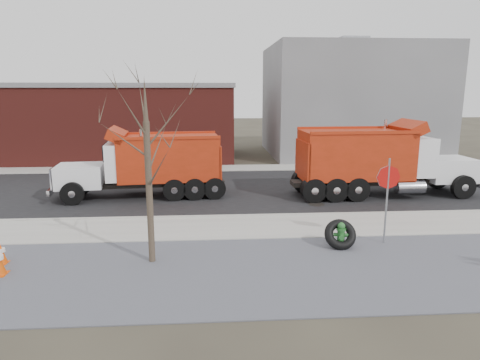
{
  "coord_description": "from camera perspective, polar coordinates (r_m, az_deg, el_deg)",
  "views": [
    {
      "loc": [
        -1.47,
        -14.23,
        4.83
      ],
      "look_at": [
        -0.37,
        1.93,
        1.4
      ],
      "focal_mm": 32.0,
      "sensor_mm": 36.0,
      "label": 1
    }
  ],
  "objects": [
    {
      "name": "sidewalk",
      "position": [
        15.33,
        1.83,
        -6.3
      ],
      "size": [
        60.0,
        2.5,
        0.06
      ],
      "primitive_type": "cube",
      "color": "#9E9B93",
      "rests_on": "ground"
    },
    {
      "name": "fire_hydrant",
      "position": [
        13.74,
        13.31,
        -7.29
      ],
      "size": [
        0.47,
        0.46,
        0.83
      ],
      "rotation": [
        0.0,
        0.0,
        -0.23
      ],
      "color": "#306F2A",
      "rests_on": "ground"
    },
    {
      "name": "bare_tree",
      "position": [
        11.86,
        -12.27,
        4.25
      ],
      "size": [
        3.2,
        3.2,
        5.2
      ],
      "color": "#382D23",
      "rests_on": "ground"
    },
    {
      "name": "dump_truck_red_b",
      "position": [
        19.77,
        -12.01,
        2.34
      ],
      "size": [
        7.57,
        2.83,
        3.17
      ],
      "rotation": [
        0.0,
        0.0,
        3.24
      ],
      "color": "black",
      "rests_on": "ground"
    },
    {
      "name": "dump_truck_red_a",
      "position": [
        20.58,
        17.85,
        2.77
      ],
      "size": [
        8.54,
        2.62,
        3.44
      ],
      "rotation": [
        0.0,
        0.0,
        0.03
      ],
      "color": "black",
      "rests_on": "ground"
    },
    {
      "name": "stop_sign",
      "position": [
        14.08,
        19.1,
        -0.79
      ],
      "size": [
        0.75,
        0.06,
        2.77
      ],
      "rotation": [
        0.0,
        0.0,
        -0.37
      ],
      "color": "gray",
      "rests_on": "ground"
    },
    {
      "name": "building_grey",
      "position": [
        33.9,
        14.34,
        10.19
      ],
      "size": [
        12.0,
        10.0,
        8.0
      ],
      "color": "gray",
      "rests_on": "ground"
    },
    {
      "name": "gravel_verge",
      "position": [
        11.85,
        3.66,
        -12.04
      ],
      "size": [
        60.0,
        5.0,
        0.03
      ],
      "primitive_type": "cube",
      "color": "gray",
      "rests_on": "ground"
    },
    {
      "name": "building_brick",
      "position": [
        32.45,
        -19.28,
        7.45
      ],
      "size": [
        20.2,
        8.2,
        5.3
      ],
      "color": "maroon",
      "rests_on": "ground"
    },
    {
      "name": "truck_tire",
      "position": [
        13.69,
        13.22,
        -7.09
      ],
      "size": [
        1.0,
        0.8,
        0.97
      ],
      "color": "black",
      "rests_on": "ground"
    },
    {
      "name": "road",
      "position": [
        21.14,
        0.21,
        -1.22
      ],
      "size": [
        60.0,
        9.4,
        0.02
      ],
      "primitive_type": "cube",
      "color": "black",
      "rests_on": "ground"
    },
    {
      "name": "far_sidewalk",
      "position": [
        26.71,
        -0.66,
        1.6
      ],
      "size": [
        60.0,
        2.0,
        0.06
      ],
      "primitive_type": "cube",
      "color": "#9E9B93",
      "rests_on": "ground"
    },
    {
      "name": "curb",
      "position": [
        16.55,
        1.39,
        -4.81
      ],
      "size": [
        60.0,
        0.15,
        0.11
      ],
      "primitive_type": "cube",
      "color": "#9E9B93",
      "rests_on": "ground"
    },
    {
      "name": "traffic_cone_near",
      "position": [
        13.93,
        -29.33,
        -8.47
      ],
      "size": [
        0.35,
        0.35,
        0.67
      ],
      "color": "#E34B07",
      "rests_on": "ground"
    },
    {
      "name": "ground",
      "position": [
        15.1,
        1.93,
        -6.71
      ],
      "size": [
        120.0,
        120.0,
        0.0
      ],
      "primitive_type": "plane",
      "color": "#383328",
      "rests_on": "ground"
    }
  ]
}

